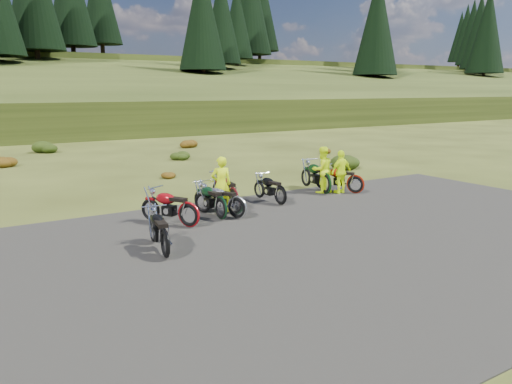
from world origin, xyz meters
TOP-DOWN VIEW (x-y plane):
  - ground at (0.00, 0.00)m, footprint 300.00×300.00m
  - gravel_pad at (0.00, -2.00)m, footprint 20.00×12.00m
  - hill_slope at (0.00, 50.00)m, footprint 300.00×45.97m
  - conifer_26 at (21.00, 49.00)m, footprint 6.16×6.16m
  - conifer_27 at (27.00, 55.00)m, footprint 5.72×5.72m
  - conifer_28 at (33.00, 61.00)m, footprint 5.28×5.28m
  - conifer_29 at (39.00, 67.00)m, footprint 7.92×7.92m
  - conifer_30 at (45.00, 73.00)m, footprint 7.48×7.48m
  - conifer_31 at (51.00, 48.00)m, footprint 7.04×7.04m
  - conifer_32 at (57.00, 54.00)m, footprint 6.60×6.60m
  - conifer_33 at (63.00, 60.00)m, footprint 6.16×6.16m
  - conifer_34 at (69.00, 66.00)m, footprint 5.72×5.72m
  - conifer_35 at (75.00, 72.00)m, footprint 5.28×5.28m
  - conifer_36 at (81.00, 78.00)m, footprint 7.92×7.92m
  - conifer_37 at (87.00, 53.00)m, footprint 7.48×7.48m
  - conifer_38 at (93.00, 59.00)m, footprint 7.04×7.04m
  - conifer_39 at (99.00, 65.00)m, footprint 6.60×6.60m
  - conifer_40 at (105.00, 71.00)m, footprint 6.16×6.16m
  - conifer_41 at (111.00, 77.00)m, footprint 5.72×5.72m
  - shrub_2 at (-6.20, 16.60)m, footprint 1.30×1.30m
  - shrub_3 at (-3.30, 21.90)m, footprint 1.56×1.56m
  - shrub_4 at (-0.40, 9.20)m, footprint 0.77×0.77m
  - shrub_5 at (2.50, 14.50)m, footprint 1.03×1.03m
  - shrub_6 at (5.40, 19.80)m, footprint 1.30×1.30m
  - shrub_7 at (8.30, 7.10)m, footprint 1.56×1.56m
  - shrub_8 at (11.20, 12.40)m, footprint 0.77×0.77m
  - motorcycle_0 at (-4.56, -0.96)m, footprint 0.96×2.08m
  - motorcycle_1 at (-2.97, 1.21)m, footprint 1.65×2.17m
  - motorcycle_2 at (-1.78, 1.50)m, footprint 0.76×2.05m
  - motorcycle_3 at (-1.32, 1.31)m, footprint 1.45×2.10m
  - motorcycle_4 at (-0.96, 2.17)m, footprint 1.01×2.32m
  - motorcycle_5 at (0.87, 2.15)m, footprint 0.71×1.93m
  - motorcycle_6 at (4.38, 2.21)m, footprint 1.49×2.10m
  - motorcycle_7 at (3.36, 2.75)m, footprint 1.12×2.38m
  - person_middle at (-1.32, 2.33)m, footprint 0.75×0.59m
  - person_right_a at (3.39, 3.02)m, footprint 0.90×0.72m
  - person_right_b at (3.96, 2.58)m, footprint 0.98×0.46m

SIDE VIEW (x-z plane):
  - ground at x=0.00m, z-range 0.00..0.00m
  - gravel_pad at x=0.00m, z-range -0.02..0.02m
  - hill_slope at x=0.00m, z-range -4.69..4.69m
  - motorcycle_0 at x=-4.56m, z-range -0.53..0.53m
  - motorcycle_1 at x=-2.97m, z-range -0.55..0.55m
  - motorcycle_2 at x=-1.78m, z-range -0.53..0.53m
  - motorcycle_3 at x=-1.32m, z-range -0.53..0.53m
  - motorcycle_4 at x=-0.96m, z-range -0.59..0.59m
  - motorcycle_5 at x=0.87m, z-range -0.50..0.50m
  - motorcycle_6 at x=4.38m, z-range -0.53..0.53m
  - motorcycle_7 at x=3.36m, z-range -0.60..0.60m
  - shrub_4 at x=-0.40m, z-range 0.00..0.45m
  - shrub_8 at x=11.20m, z-range 0.00..0.45m
  - shrub_5 at x=2.50m, z-range 0.00..0.61m
  - shrub_2 at x=-6.20m, z-range 0.00..0.77m
  - shrub_6 at x=5.40m, z-range 0.00..0.77m
  - shrub_3 at x=-3.30m, z-range 0.00..0.92m
  - shrub_7 at x=8.30m, z-range 0.00..0.92m
  - person_right_b at x=3.96m, z-range 0.00..1.64m
  - person_right_a at x=3.39m, z-range 0.00..1.76m
  - person_middle at x=-1.32m, z-range 0.00..1.80m
  - conifer_26 at x=21.00m, z-range 5.37..21.37m
  - conifer_27 at x=27.00m, z-range 6.56..21.56m
  - conifer_31 at x=51.00m, z-range 5.18..23.18m
  - conifer_28 at x=33.00m, z-range 7.76..21.76m
  - conifer_32 at x=57.00m, z-range 6.37..23.37m
  - conifer_33 at x=63.00m, z-range 7.56..23.56m
  - conifer_37 at x=87.00m, z-range 6.17..25.17m
  - conifer_34 at x=69.00m, z-range 8.76..23.76m
  - conifer_38 at x=93.00m, z-range 7.37..25.37m
  - conifer_35 at x=75.00m, z-range 9.95..23.95m
  - conifer_39 at x=99.00m, z-range 8.56..25.56m
  - conifer_41 at x=111.00m, z-range 10.15..25.15m
  - conifer_40 at x=105.00m, z-range 9.76..25.76m
  - conifer_29 at x=39.00m, z-range 8.97..28.97m
  - conifer_30 at x=45.00m, z-range 10.16..29.16m
  - conifer_36 at x=81.00m, z-range 10.16..30.16m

